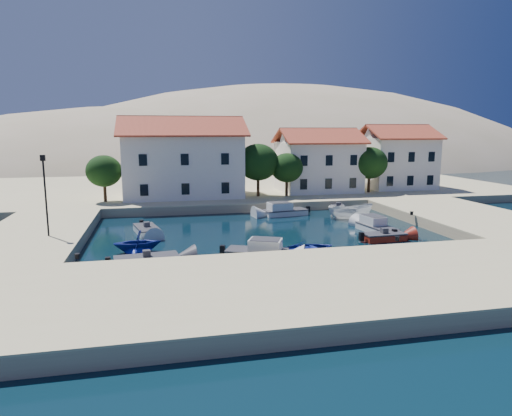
# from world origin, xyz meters

# --- Properties ---
(ground) EXTENTS (400.00, 400.00, 0.00)m
(ground) POSITION_xyz_m (0.00, 0.00, 0.00)
(ground) COLOR black
(ground) RESTS_ON ground
(quay_south) EXTENTS (52.00, 12.00, 1.00)m
(quay_south) POSITION_xyz_m (0.00, -6.00, 0.50)
(quay_south) COLOR #C7B988
(quay_south) RESTS_ON ground
(quay_east) EXTENTS (11.00, 20.00, 1.00)m
(quay_east) POSITION_xyz_m (20.50, 10.00, 0.50)
(quay_east) COLOR #C7B988
(quay_east) RESTS_ON ground
(quay_west) EXTENTS (8.00, 20.00, 1.00)m
(quay_west) POSITION_xyz_m (-19.00, 10.00, 0.50)
(quay_west) COLOR #C7B988
(quay_west) RESTS_ON ground
(quay_north) EXTENTS (80.00, 36.00, 1.00)m
(quay_north) POSITION_xyz_m (2.00, 38.00, 0.50)
(quay_north) COLOR #C7B988
(quay_north) RESTS_ON ground
(hills) EXTENTS (254.00, 176.00, 99.00)m
(hills) POSITION_xyz_m (20.64, 123.62, -23.40)
(hills) COLOR tan
(hills) RESTS_ON ground
(building_left) EXTENTS (14.70, 9.45, 9.70)m
(building_left) POSITION_xyz_m (-6.00, 28.00, 5.94)
(building_left) COLOR white
(building_left) RESTS_ON quay_north
(building_mid) EXTENTS (10.50, 8.40, 8.30)m
(building_mid) POSITION_xyz_m (12.00, 29.00, 5.22)
(building_mid) COLOR white
(building_mid) RESTS_ON quay_north
(building_right) EXTENTS (9.45, 8.40, 8.80)m
(building_right) POSITION_xyz_m (24.00, 30.00, 5.47)
(building_right) COLOR white
(building_right) RESTS_ON quay_north
(trees) EXTENTS (37.30, 5.30, 6.45)m
(trees) POSITION_xyz_m (4.51, 25.46, 4.84)
(trees) COLOR #382314
(trees) RESTS_ON quay_north
(lamppost) EXTENTS (0.35, 0.25, 6.22)m
(lamppost) POSITION_xyz_m (-17.50, 8.00, 4.75)
(lamppost) COLOR black
(lamppost) RESTS_ON quay_west
(bollards) EXTENTS (29.36, 9.56, 0.30)m
(bollards) POSITION_xyz_m (2.80, 3.87, 1.15)
(bollards) COLOR black
(bollards) RESTS_ON ground
(motorboat_grey_sw) EXTENTS (4.48, 2.40, 1.25)m
(motorboat_grey_sw) POSITION_xyz_m (-10.04, 1.79, 0.29)
(motorboat_grey_sw) COLOR #37373C
(motorboat_grey_sw) RESTS_ON ground
(cabin_cruiser_south) EXTENTS (4.75, 3.49, 1.60)m
(cabin_cruiser_south) POSITION_xyz_m (-2.36, 1.92, 0.48)
(cabin_cruiser_south) COLOR silver
(cabin_cruiser_south) RESTS_ON ground
(rowboat_south) EXTENTS (4.86, 3.84, 0.91)m
(rowboat_south) POSITION_xyz_m (1.62, 2.47, 0.00)
(rowboat_south) COLOR navy
(rowboat_south) RESTS_ON ground
(motorboat_red_se) EXTENTS (3.61, 1.74, 1.25)m
(motorboat_red_se) POSITION_xyz_m (9.12, 4.86, 0.30)
(motorboat_red_se) COLOR maroon
(motorboat_red_se) RESTS_ON ground
(cabin_cruiser_east) EXTENTS (2.32, 4.59, 1.60)m
(cabin_cruiser_east) POSITION_xyz_m (9.97, 7.83, 0.48)
(cabin_cruiser_east) COLOR silver
(cabin_cruiser_east) RESTS_ON ground
(boat_east) EXTENTS (4.84, 2.49, 1.78)m
(boat_east) POSITION_xyz_m (10.19, 14.09, 0.00)
(boat_east) COLOR silver
(boat_east) RESTS_ON ground
(motorboat_white_ne) EXTENTS (2.27, 3.42, 1.25)m
(motorboat_white_ne) POSITION_xyz_m (10.70, 18.47, 0.30)
(motorboat_white_ne) COLOR silver
(motorboat_white_ne) RESTS_ON ground
(rowboat_west) EXTENTS (3.57, 3.13, 1.81)m
(rowboat_west) POSITION_xyz_m (-10.79, 5.48, 0.00)
(rowboat_west) COLOR navy
(rowboat_west) RESTS_ON ground
(motorboat_white_west) EXTENTS (2.58, 4.27, 1.25)m
(motorboat_white_west) POSITION_xyz_m (-10.21, 11.71, 0.29)
(motorboat_white_west) COLOR silver
(motorboat_white_west) RESTS_ON ground
(cabin_cruiser_north) EXTENTS (4.94, 2.66, 1.60)m
(cabin_cruiser_north) POSITION_xyz_m (4.24, 17.67, 0.48)
(cabin_cruiser_north) COLOR silver
(cabin_cruiser_north) RESTS_ON ground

